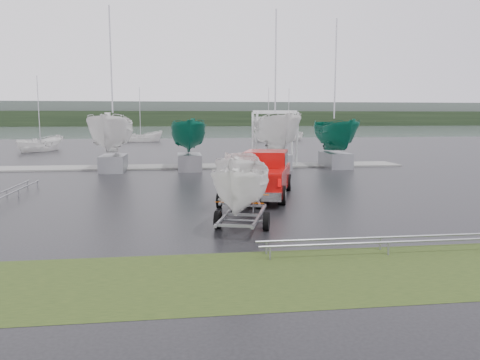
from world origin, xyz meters
TOP-DOWN VIEW (x-y plane):
  - ground_plane at (0.00, 0.00)m, footprint 120.00×120.00m
  - lake at (0.00, 100.00)m, footprint 300.00×300.00m
  - grass_verge at (0.00, -11.00)m, footprint 40.00×40.00m
  - dock at (0.00, 13.00)m, footprint 30.00×3.00m
  - treeline at (0.00, 170.00)m, footprint 300.00×8.00m
  - far_hill at (0.00, 178.00)m, footprint 300.00×6.00m
  - pickup_truck at (2.48, 0.07)m, footprint 3.75×6.46m
  - trailer_hitched at (0.59, -6.22)m, footprint 2.17×3.79m
  - trailer_parked at (0.94, -2.67)m, footprint 2.09×3.78m
  - boat_hoist at (5.64, 13.00)m, footprint 3.30×2.18m
  - keelboat_0 at (-5.82, 11.00)m, footprint 2.74×3.20m
  - keelboat_1 at (-0.73, 11.20)m, footprint 2.40×3.20m
  - keelboat_2 at (5.35, 11.00)m, footprint 2.82×3.20m
  - keelboat_3 at (9.78, 11.30)m, footprint 2.37×3.20m
  - mast_rack_0 at (-9.00, 1.00)m, footprint 0.56×6.50m
  - mast_rack_2 at (4.00, -9.50)m, footprint 7.00×0.56m
  - moored_boat_0 at (-16.17, 31.61)m, footprint 3.30×3.33m
  - moored_boat_1 at (-6.94, 49.48)m, footprint 2.86×2.81m
  - moored_boat_2 at (12.06, 48.38)m, footprint 2.52×2.48m
  - moored_boat_3 at (15.48, 49.73)m, footprint 3.30×3.28m

SIDE VIEW (x-z plane):
  - lake at x=0.00m, z-range -0.01..-0.01m
  - ground_plane at x=0.00m, z-range 0.00..0.00m
  - grass_verge at x=0.00m, z-range 0.00..0.00m
  - moored_boat_0 at x=-16.17m, z-range -5.63..5.64m
  - moored_boat_1 at x=-6.94m, z-range -5.62..5.63m
  - moored_boat_3 at x=15.48m, z-range -5.55..5.56m
  - moored_boat_2 at x=12.06m, z-range -5.34..5.36m
  - dock at x=0.00m, z-range -0.01..0.11m
  - mast_rack_0 at x=-9.00m, z-range 0.32..0.38m
  - mast_rack_2 at x=4.00m, z-range 0.32..0.38m
  - pickup_truck at x=2.48m, z-range 0.04..2.08m
  - boat_hoist at x=5.64m, z-range 0.61..4.73m
  - trailer_hitched at x=0.59m, z-range 0.21..5.20m
  - trailer_parked at x=0.94m, z-range 0.21..5.28m
  - treeline at x=0.00m, z-range 0.00..6.00m
  - keelboat_3 at x=9.78m, z-range -1.51..9.02m
  - keelboat_1 at x=-0.73m, z-range 0.06..7.53m
  - keelboat_0 at x=-5.82m, z-range -1.10..9.82m
  - keelboat_2 at x=5.35m, z-range -1.01..9.98m
  - far_hill at x=0.00m, z-range 0.00..10.00m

